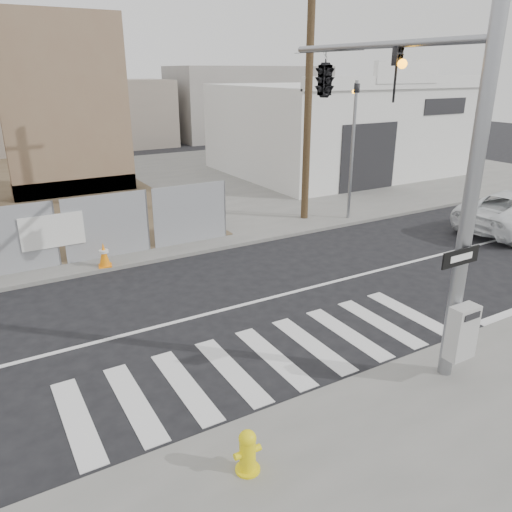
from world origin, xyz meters
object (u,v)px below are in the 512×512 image
traffic_cone_d (104,255)px  auto_shop (336,128)px  signal_pole (366,115)px  fire_hydrant (248,451)px

traffic_cone_d → auto_shop: bearing=29.0°
signal_pole → auto_shop: 19.04m
signal_pole → auto_shop: (11.50, 15.01, -2.25)m
fire_hydrant → signal_pole: bearing=33.2°
auto_shop → fire_hydrant: (-16.08, -18.05, -2.07)m
signal_pole → fire_hydrant: (-4.57, -3.04, -4.31)m
auto_shop → fire_hydrant: auto_shop is taller
auto_shop → traffic_cone_d: size_ratio=16.29×
signal_pole → fire_hydrant: 6.98m
signal_pole → auto_shop: signal_pole is taller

